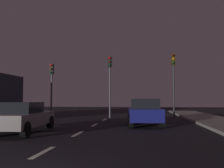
{
  "coord_description": "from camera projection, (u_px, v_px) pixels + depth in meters",
  "views": [
    {
      "loc": [
        2.73,
        -4.09,
        1.45
      ],
      "look_at": [
        0.62,
        13.46,
        2.59
      ],
      "focal_mm": 39.66,
      "sensor_mm": 36.0,
      "label": 1
    }
  ],
  "objects": [
    {
      "name": "ground_plane",
      "position": [
        81.0,
        132.0,
        11.22
      ],
      "size": [
        80.0,
        80.0,
        0.0
      ],
      "primitive_type": "plane",
      "color": "black"
    },
    {
      "name": "lane_stripe_second",
      "position": [
        43.0,
        152.0,
        6.86
      ],
      "size": [
        0.16,
        1.6,
        0.01
      ],
      "primitive_type": "cube",
      "color": "silver",
      "rests_on": "ground_plane"
    },
    {
      "name": "lane_stripe_third",
      "position": [
        78.0,
        134.0,
        10.62
      ],
      "size": [
        0.16,
        1.6,
        0.01
      ],
      "primitive_type": "cube",
      "color": "silver",
      "rests_on": "ground_plane"
    },
    {
      "name": "lane_stripe_fourth",
      "position": [
        95.0,
        125.0,
        14.39
      ],
      "size": [
        0.16,
        1.6,
        0.01
      ],
      "primitive_type": "cube",
      "color": "silver",
      "rests_on": "ground_plane"
    },
    {
      "name": "lane_stripe_fifth",
      "position": [
        104.0,
        120.0,
        18.15
      ],
      "size": [
        0.16,
        1.6,
        0.01
      ],
      "primitive_type": "cube",
      "color": "silver",
      "rests_on": "ground_plane"
    },
    {
      "name": "traffic_signal_left",
      "position": [
        52.0,
        79.0,
        20.8
      ],
      "size": [
        0.32,
        0.38,
        4.5
      ],
      "color": "#4C4C51",
      "rests_on": "ground_plane"
    },
    {
      "name": "traffic_signal_center",
      "position": [
        110.0,
        75.0,
        20.23
      ],
      "size": [
        0.32,
        0.38,
        5.03
      ],
      "color": "#4C4C51",
      "rests_on": "ground_plane"
    },
    {
      "name": "traffic_signal_right",
      "position": [
        173.0,
        73.0,
        19.62
      ],
      "size": [
        0.32,
        0.38,
        5.14
      ],
      "color": "#2D2D30",
      "rests_on": "ground_plane"
    },
    {
      "name": "car_stopped_ahead",
      "position": [
        144.0,
        112.0,
        14.0
      ],
      "size": [
        2.04,
        4.04,
        1.52
      ],
      "color": "navy",
      "rests_on": "ground_plane"
    },
    {
      "name": "car_adjacent_lane",
      "position": [
        21.0,
        117.0,
        10.94
      ],
      "size": [
        2.16,
        4.45,
        1.36
      ],
      "color": "gray",
      "rests_on": "ground_plane"
    }
  ]
}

